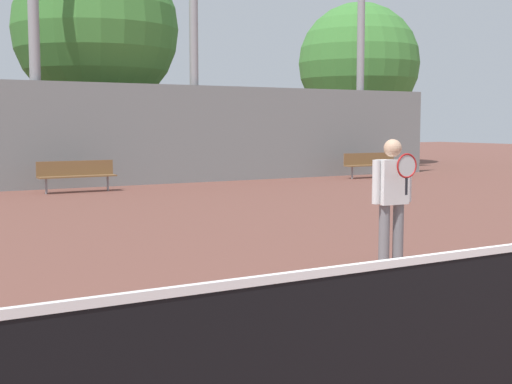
{
  "coord_description": "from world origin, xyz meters",
  "views": [
    {
      "loc": [
        -3.49,
        -3.27,
        1.87
      ],
      "look_at": [
        1.32,
        4.87,
        0.96
      ],
      "focal_mm": 50.0,
      "sensor_mm": 36.0,
      "label": 1
    }
  ],
  "objects": [
    {
      "name": "tree_green_broad",
      "position": [
        4.23,
        20.35,
        4.99
      ],
      "size": [
        5.52,
        5.52,
        7.77
      ],
      "color": "brown",
      "rests_on": "ground_plane"
    },
    {
      "name": "tree_dark_dense",
      "position": [
        17.37,
        22.78,
        4.6
      ],
      "size": [
        5.51,
        5.51,
        7.36
      ],
      "color": "brown",
      "rests_on": "ground_plane"
    },
    {
      "name": "bench_adjacent_court",
      "position": [
        12.44,
        15.88,
        0.53
      ],
      "size": [
        2.2,
        0.4,
        0.86
      ],
      "color": "brown",
      "rests_on": "ground_plane"
    },
    {
      "name": "tennis_net",
      "position": [
        0.0,
        0.0,
        0.53
      ],
      "size": [
        10.8,
        0.09,
        1.04
      ],
      "color": "#195128",
      "rests_on": "ground_plane"
    },
    {
      "name": "light_pole_far_right",
      "position": [
        13.44,
        17.76,
        6.1
      ],
      "size": [
        0.9,
        0.6,
        10.78
      ],
      "color": "#939399",
      "rests_on": "ground_plane"
    },
    {
      "name": "bench_courtside_far",
      "position": [
        2.14,
        15.88,
        0.53
      ],
      "size": [
        2.12,
        0.4,
        0.86
      ],
      "color": "brown",
      "rests_on": "ground_plane"
    },
    {
      "name": "tennis_player",
      "position": [
        2.64,
        3.67,
        0.96
      ],
      "size": [
        0.61,
        0.41,
        1.67
      ],
      "rotation": [
        0.0,
        0.0,
        -0.04
      ],
      "color": "slate",
      "rests_on": "ground_plane"
    }
  ]
}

